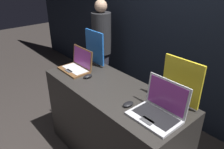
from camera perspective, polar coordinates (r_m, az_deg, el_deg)
The scene contains 9 objects.
wall_back at distance 2.97m, azimuth 19.39°, elevation 12.45°, with size 8.00×0.05×2.80m.
display_counter at distance 2.47m, azimuth 0.05°, elevation -13.08°, with size 1.65×0.65×0.94m.
laptop_front at distance 2.59m, azimuth -9.09°, elevation 2.44°, with size 0.37×0.27×0.25m.
mouse_front at distance 2.40m, azimuth -6.34°, elevation -0.46°, with size 0.06×0.11×0.04m.
promo_stand_front at distance 2.67m, azimuth -4.57°, elevation 6.72°, with size 0.34×0.07×0.42m.
laptop_back at distance 1.82m, azimuth 12.16°, elevation -8.77°, with size 0.39×0.31×0.29m.
mouse_back at distance 1.93m, azimuth 4.26°, elevation -7.73°, with size 0.07×0.11×0.03m.
promo_stand_back at distance 1.96m, azimuth 17.64°, elevation -2.24°, with size 0.37×0.07×0.42m.
person_bystander at distance 3.59m, azimuth -2.69°, elevation 6.75°, with size 0.31×0.31×1.61m.
Camera 1 is at (1.44, -0.92, 2.04)m, focal length 35.00 mm.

